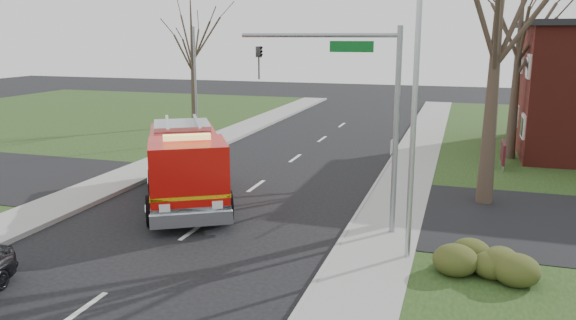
% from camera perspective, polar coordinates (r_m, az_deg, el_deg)
% --- Properties ---
extents(ground, '(120.00, 120.00, 0.00)m').
position_cam_1_polar(ground, '(19.52, -9.54, -7.07)').
color(ground, black).
rests_on(ground, ground).
extents(sidewalk_right, '(2.40, 80.00, 0.15)m').
position_cam_1_polar(sidewalk_right, '(17.70, 8.89, -8.88)').
color(sidewalk_right, gray).
rests_on(sidewalk_right, ground).
extents(sidewalk_left, '(2.40, 80.00, 0.15)m').
position_cam_1_polar(sidewalk_left, '(22.89, -23.59, -4.83)').
color(sidewalk_left, gray).
rests_on(sidewalk_left, ground).
extents(health_center_sign, '(0.12, 2.00, 1.40)m').
position_cam_1_polar(health_center_sign, '(29.44, 21.00, 0.71)').
color(health_center_sign, '#451018').
rests_on(health_center_sign, ground).
extents(hedge_corner, '(2.80, 2.00, 0.90)m').
position_cam_1_polar(hedge_corner, '(16.44, 18.22, -9.21)').
color(hedge_corner, '#323814').
rests_on(hedge_corner, lawn_right).
extents(bare_tree_near, '(6.00, 6.00, 12.00)m').
position_cam_1_polar(bare_tree_near, '(22.37, 20.64, 14.12)').
color(bare_tree_near, '#3C2D23').
rests_on(bare_tree_near, ground).
extents(bare_tree_far, '(5.25, 5.25, 10.50)m').
position_cam_1_polar(bare_tree_far, '(31.43, 22.49, 11.61)').
color(bare_tree_far, '#3C2D23').
rests_on(bare_tree_far, ground).
extents(bare_tree_left, '(4.50, 4.50, 9.00)m').
position_cam_1_polar(bare_tree_left, '(40.78, -9.73, 11.07)').
color(bare_tree_left, '#3C2D23').
rests_on(bare_tree_left, ground).
extents(traffic_signal_mast, '(5.29, 0.18, 6.80)m').
position_cam_1_polar(traffic_signal_mast, '(18.22, 7.01, 6.82)').
color(traffic_signal_mast, gray).
rests_on(traffic_signal_mast, ground).
extents(streetlight_pole, '(1.48, 0.16, 8.40)m').
position_cam_1_polar(streetlight_pole, '(16.01, 12.50, 5.27)').
color(streetlight_pole, '#B7BABF').
rests_on(streetlight_pole, ground).
extents(utility_pole_far, '(0.14, 0.14, 7.00)m').
position_cam_1_polar(utility_pole_far, '(34.10, -9.37, 7.35)').
color(utility_pole_far, gray).
rests_on(utility_pole_far, ground).
extents(fire_engine, '(6.24, 8.14, 3.17)m').
position_cam_1_polar(fire_engine, '(22.34, -10.37, -0.75)').
color(fire_engine, '#B90D08').
rests_on(fire_engine, ground).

